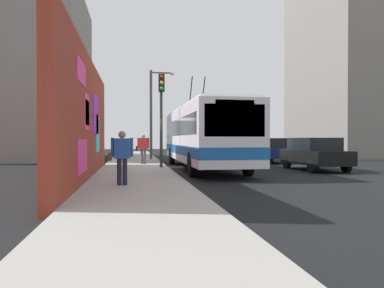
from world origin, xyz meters
TOP-DOWN VIEW (x-y plane):
  - ground_plane at (0.00, 0.00)m, footprint 80.00×80.00m
  - sidewalk_slab at (0.00, 1.60)m, footprint 48.00×3.20m
  - graffiti_wall at (-4.53, 3.35)m, footprint 12.95×0.32m
  - building_far_left at (11.82, 9.20)m, footprint 11.96×7.50m
  - building_far_right at (12.07, -17.00)m, footprint 11.35×6.68m
  - city_bus at (0.22, -1.80)m, footprint 11.99×2.60m
  - parked_car_black at (-1.48, -7.00)m, footprint 4.16×1.86m
  - parked_car_navy at (4.94, -7.00)m, footprint 4.52×1.92m
  - parked_car_red at (11.09, -7.00)m, footprint 4.70×1.74m
  - pedestrian_midblock at (2.39, 1.14)m, footprint 0.22×0.74m
  - pedestrian_near_wall at (-7.15, 2.05)m, footprint 0.22×0.73m
  - traffic_light at (-0.45, 0.35)m, footprint 0.49×0.28m
  - street_lamp at (7.33, 0.25)m, footprint 0.44×1.69m

SIDE VIEW (x-z plane):
  - ground_plane at x=0.00m, z-range 0.00..0.00m
  - sidewalk_slab at x=0.00m, z-range 0.00..0.15m
  - parked_car_black at x=-1.48m, z-range 0.04..1.62m
  - parked_car_red at x=11.09m, z-range 0.04..1.62m
  - parked_car_navy at x=4.94m, z-range 0.05..1.63m
  - pedestrian_near_wall at x=-7.15m, z-range 0.28..1.88m
  - pedestrian_midblock at x=2.39m, z-range 0.29..1.94m
  - city_bus at x=0.22m, z-range -0.71..4.19m
  - graffiti_wall at x=-4.53m, z-range 0.00..4.40m
  - traffic_light at x=-0.45m, z-range 0.91..5.41m
  - street_lamp at x=7.33m, z-range 0.62..6.72m
  - building_far_left at x=11.82m, z-range 0.00..12.69m
  - building_far_right at x=12.07m, z-range 0.00..20.48m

